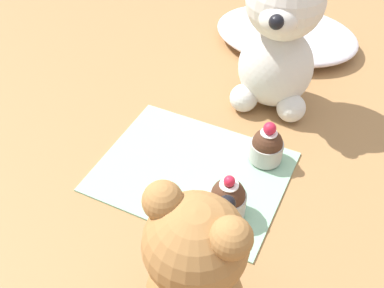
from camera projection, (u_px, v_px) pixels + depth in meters
ground_plane at (192, 172)px, 0.64m from camera, size 4.00×4.00×0.00m
knitted_placemat at (192, 171)px, 0.64m from camera, size 0.26×0.21×0.01m
tulle_cloth at (286, 34)px, 0.88m from camera, size 0.28×0.21×0.04m
teddy_bear_cream at (280, 38)px, 0.67m from camera, size 0.13×0.13×0.25m
teddy_bear_tan at (197, 275)px, 0.42m from camera, size 0.11×0.11×0.21m
cupcake_near_cream_bear at (267, 146)px, 0.64m from camera, size 0.05×0.05×0.07m
cupcake_near_tan_bear at (228, 199)px, 0.57m from camera, size 0.05×0.05×0.07m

